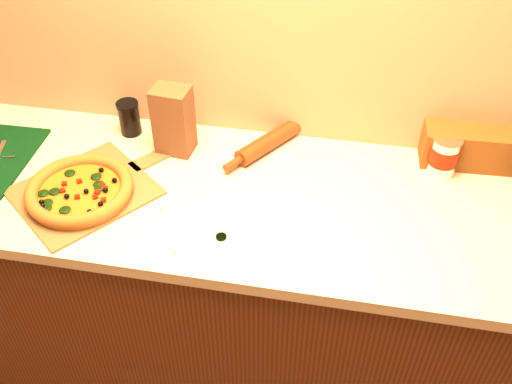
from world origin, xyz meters
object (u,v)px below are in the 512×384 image
(coffee_canister, at_px, (444,155))
(dark_jar, at_px, (129,118))
(pizza, at_px, (80,190))
(rolling_pin, at_px, (271,140))
(pizza_peel, at_px, (89,190))

(coffee_canister, bearing_deg, dark_jar, 178.54)
(dark_jar, bearing_deg, coffee_canister, -1.46)
(pizza, height_order, dark_jar, dark_jar)
(rolling_pin, xyz_separation_m, coffee_canister, (0.54, -0.03, 0.04))
(rolling_pin, bearing_deg, coffee_canister, -3.19)
(rolling_pin, bearing_deg, dark_jar, -179.51)
(pizza_peel, bearing_deg, pizza, -67.99)
(pizza_peel, distance_m, dark_jar, 0.32)
(pizza_peel, relative_size, coffee_canister, 4.12)
(coffee_canister, relative_size, dark_jar, 1.06)
(pizza, bearing_deg, dark_jar, 84.18)
(pizza, xyz_separation_m, rolling_pin, (0.52, 0.35, 0.00))
(pizza, distance_m, dark_jar, 0.35)
(rolling_pin, height_order, coffee_canister, coffee_canister)
(pizza_peel, height_order, coffee_canister, coffee_canister)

